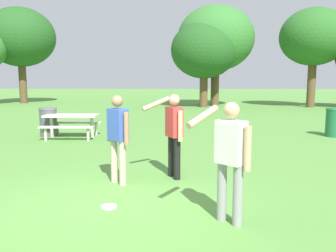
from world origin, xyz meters
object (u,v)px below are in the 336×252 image
tree_back_left (314,37)px  person_catcher (118,134)px  frisbee (109,207)px  trash_can_beside_table (48,122)px  trash_can_further_along (334,122)px  tree_broad_center (20,38)px  tree_slender_mid (216,39)px  tree_far_right (204,50)px  person_thrower (230,153)px  person_bystander (174,129)px  picnic_table_near (72,121)px

tree_back_left → person_catcher: bearing=-119.4°
frisbee → trash_can_beside_table: trash_can_beside_table is taller
trash_can_further_along → tree_broad_center: tree_broad_center is taller
frisbee → tree_slender_mid: (3.58, 19.90, 4.62)m
person_catcher → frisbee: size_ratio=6.77×
tree_far_right → tree_slender_mid: (0.86, 1.01, 0.85)m
frisbee → tree_broad_center: bearing=116.6°
person_catcher → trash_can_further_along: 8.42m
trash_can_further_along → tree_broad_center: bearing=138.4°
frisbee → tree_far_right: tree_far_right is taller
person_catcher → tree_slender_mid: tree_slender_mid is taller
trash_can_beside_table → tree_back_left: size_ratio=0.15×
trash_can_further_along → tree_slender_mid: size_ratio=0.14×
person_thrower → trash_can_beside_table: size_ratio=1.71×
person_thrower → trash_can_beside_table: bearing=125.6°
tree_broad_center → tree_slender_mid: 14.88m
person_bystander → tree_back_left: size_ratio=0.25×
person_catcher → frisbee: (0.06, -1.24, -0.93)m
person_bystander → frisbee: person_bystander is taller
picnic_table_near → tree_slender_mid: 15.50m
picnic_table_near → trash_can_further_along: trash_can_further_along is taller
frisbee → trash_can_further_along: bearing=47.2°
person_bystander → tree_back_left: tree_back_left is taller
person_catcher → trash_can_beside_table: 6.27m
person_catcher → picnic_table_near: bearing=115.6°
picnic_table_near → trash_can_beside_table: 0.97m
trash_can_beside_table → tree_slender_mid: (6.92, 13.34, 4.15)m
person_catcher → tree_back_left: 20.77m
tree_broad_center → tree_back_left: (21.07, -3.18, -0.41)m
tree_far_right → tree_back_left: 7.28m
person_thrower → trash_can_further_along: 8.60m
person_catcher → picnic_table_near: (-2.38, 4.97, -0.38)m
frisbee → tree_slender_mid: bearing=79.8°
frisbee → trash_can_further_along: trash_can_further_along is taller
tree_broad_center → tree_slender_mid: tree_broad_center is taller
picnic_table_near → trash_can_further_along: size_ratio=1.80×
person_bystander → tree_far_right: bearing=84.1°
person_thrower → person_catcher: same height
tree_far_right → frisbee: bearing=-98.2°
person_catcher → tree_far_right: tree_far_right is taller
trash_can_beside_table → tree_broad_center: bearing=116.4°
tree_far_right → tree_slender_mid: tree_slender_mid is taller
tree_broad_center → tree_slender_mid: (14.69, -2.32, -0.40)m
frisbee → trash_can_beside_table: size_ratio=0.25×
frisbee → tree_back_left: 21.99m
person_catcher → person_bystander: same height
tree_back_left → frisbee: bearing=-117.6°
person_bystander → tree_broad_center: size_ratio=0.22×
frisbee → tree_broad_center: 25.35m
person_thrower → tree_back_left: 21.54m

